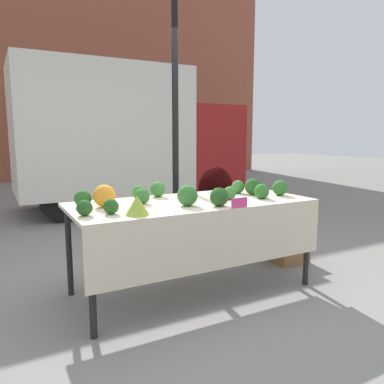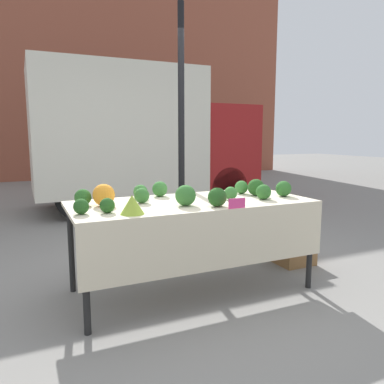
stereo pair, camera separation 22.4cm
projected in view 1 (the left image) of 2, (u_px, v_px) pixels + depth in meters
ground_plane at (192, 289)px, 3.39m from camera, size 40.00×40.00×0.00m
building_facade at (39, 71)px, 11.49m from camera, size 16.00×0.60×6.72m
tent_pole at (175, 135)px, 4.10m from camera, size 0.07×0.07×2.77m
parked_truck at (124, 136)px, 7.12m from camera, size 4.20×1.86×2.61m
market_table at (196, 213)px, 3.22m from camera, size 2.09×0.93×0.81m
orange_cauliflower at (104, 196)px, 2.98m from camera, size 0.18×0.18×0.18m
romanesco_head at (137, 205)px, 2.68m from camera, size 0.18×0.18×0.14m
broccoli_head_0 at (219, 197)px, 3.02m from camera, size 0.15×0.15×0.15m
broccoli_head_1 at (139, 192)px, 3.35m from camera, size 0.13×0.13×0.13m
broccoli_head_2 at (142, 196)px, 3.13m from camera, size 0.13×0.13×0.13m
broccoli_head_3 at (83, 199)px, 2.98m from camera, size 0.14×0.14×0.14m
broccoli_head_4 at (230, 193)px, 3.35m from camera, size 0.12×0.12×0.12m
broccoli_head_5 at (253, 187)px, 3.60m from camera, size 0.16×0.16×0.16m
broccoli_head_6 at (280, 188)px, 3.57m from camera, size 0.15×0.15×0.15m
broccoli_head_7 at (262, 191)px, 3.38m from camera, size 0.14×0.14×0.14m
broccoli_head_8 at (158, 189)px, 3.49m from camera, size 0.14×0.14×0.14m
broccoli_head_9 at (238, 187)px, 3.70m from camera, size 0.13×0.13×0.13m
broccoli_head_10 at (187, 195)px, 3.03m from camera, size 0.17×0.17×0.17m
broccoli_head_11 at (111, 206)px, 2.72m from camera, size 0.11×0.11×0.11m
broccoli_head_12 at (85, 208)px, 2.66m from camera, size 0.11×0.11×0.11m
price_sign at (239, 203)px, 2.96m from camera, size 0.15×0.01×0.08m
produce_crate at (286, 249)px, 4.15m from camera, size 0.37×0.37×0.25m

